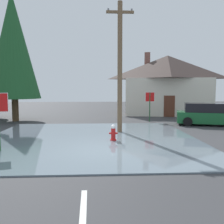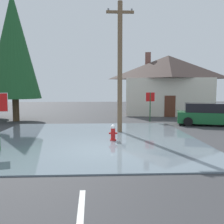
{
  "view_description": "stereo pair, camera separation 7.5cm",
  "coord_description": "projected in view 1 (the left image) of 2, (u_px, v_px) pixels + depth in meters",
  "views": [
    {
      "loc": [
        -0.04,
        -9.87,
        2.57
      ],
      "look_at": [
        0.67,
        3.9,
        1.26
      ],
      "focal_mm": 38.17,
      "sensor_mm": 36.0,
      "label": 1
    },
    {
      "loc": [
        0.03,
        -9.87,
        2.57
      ],
      "look_at": [
        0.67,
        3.9,
        1.26
      ],
      "focal_mm": 38.17,
      "sensor_mm": 36.0,
      "label": 2
    }
  ],
  "objects": [
    {
      "name": "lane_stop_bar",
      "position": [
        101.0,
        169.0,
        7.67
      ],
      "size": [
        4.26,
        0.68,
        0.01
      ],
      "primitive_type": "cube",
      "rotation": [
        0.0,
        0.0,
        0.09
      ],
      "color": "silver",
      "rests_on": "ground"
    },
    {
      "name": "pine_tree_tall_left",
      "position": [
        13.0,
        46.0,
        18.82
      ],
      "size": [
        4.1,
        4.1,
        10.26
      ],
      "color": "#4C3823",
      "rests_on": "ground"
    },
    {
      "name": "utility_pole",
      "position": [
        120.0,
        65.0,
        13.93
      ],
      "size": [
        1.6,
        0.28,
        7.6
      ],
      "color": "brown",
      "rests_on": "ground"
    },
    {
      "name": "parked_car",
      "position": [
        208.0,
        115.0,
        17.11
      ],
      "size": [
        4.75,
        2.94,
        1.59
      ],
      "color": "#195B2D",
      "rests_on": "ground"
    },
    {
      "name": "house",
      "position": [
        167.0,
        84.0,
        24.68
      ],
      "size": [
        9.75,
        7.14,
        6.53
      ],
      "color": "silver",
      "rests_on": "ground"
    },
    {
      "name": "flood_puddle",
      "position": [
        91.0,
        139.0,
        12.37
      ],
      "size": [
        10.9,
        10.64,
        0.05
      ],
      "primitive_type": "cube",
      "color": "slate",
      "rests_on": "ground"
    },
    {
      "name": "lane_center_stripe",
      "position": [
        83.0,
        220.0,
        4.69
      ],
      "size": [
        0.25,
        2.81,
        0.01
      ],
      "primitive_type": "cube",
      "rotation": [
        0.0,
        0.0,
        1.61
      ],
      "color": "silver",
      "rests_on": "ground"
    },
    {
      "name": "ground_plane",
      "position": [
        101.0,
        152.0,
        10.06
      ],
      "size": [
        80.0,
        80.0,
        0.1
      ],
      "primitive_type": "cube",
      "color": "#38383A"
    },
    {
      "name": "fire_hydrant",
      "position": [
        113.0,
        133.0,
        11.81
      ],
      "size": [
        0.42,
        0.36,
        0.84
      ],
      "color": "red",
      "rests_on": "ground"
    },
    {
      "name": "stop_sign_far",
      "position": [
        150.0,
        101.0,
        18.89
      ],
      "size": [
        0.75,
        0.08,
        2.36
      ],
      "color": "#1E4C28",
      "rests_on": "ground"
    }
  ]
}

